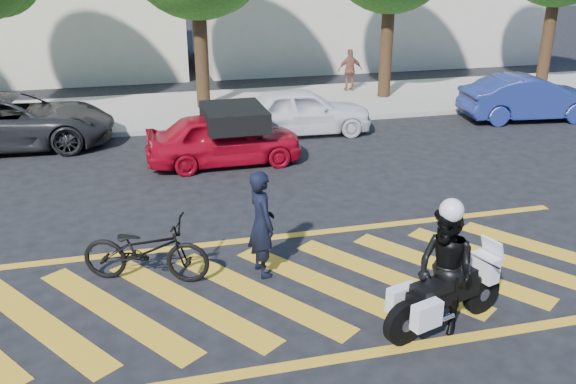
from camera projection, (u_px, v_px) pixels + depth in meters
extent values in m
plane|color=black|center=(295.00, 288.00, 9.80)|extent=(90.00, 90.00, 0.00)
cube|color=#9E998E|center=(204.00, 109.00, 20.58)|extent=(60.00, 5.00, 0.15)
cube|color=gold|center=(38.00, 322.00, 8.91)|extent=(2.43, 3.21, 0.01)
cube|color=gold|center=(116.00, 312.00, 9.16)|extent=(2.43, 3.21, 0.01)
cube|color=gold|center=(189.00, 302.00, 9.41)|extent=(2.43, 3.21, 0.01)
cube|color=gold|center=(259.00, 293.00, 9.67)|extent=(2.43, 3.21, 0.01)
cube|color=gold|center=(325.00, 284.00, 9.92)|extent=(2.43, 3.21, 0.01)
cube|color=gold|center=(388.00, 276.00, 10.17)|extent=(2.43, 3.21, 0.01)
cube|color=gold|center=(447.00, 268.00, 10.42)|extent=(2.43, 3.21, 0.01)
cube|color=gold|center=(504.00, 260.00, 10.67)|extent=(2.43, 3.21, 0.01)
cube|color=gold|center=(559.00, 253.00, 10.92)|extent=(2.43, 3.21, 0.01)
cube|color=gold|center=(332.00, 359.00, 8.09)|extent=(12.00, 0.20, 0.01)
cube|color=gold|center=(269.00, 238.00, 11.51)|extent=(12.00, 0.20, 0.01)
cylinder|color=black|center=(201.00, 51.00, 19.87)|extent=(0.44, 0.44, 4.00)
cylinder|color=black|center=(386.00, 44.00, 21.36)|extent=(0.44, 0.44, 4.00)
cylinder|color=black|center=(548.00, 38.00, 22.85)|extent=(0.44, 0.44, 4.00)
imported|color=black|center=(262.00, 224.00, 9.95)|extent=(0.54, 0.73, 1.82)
imported|color=black|center=(146.00, 250.00, 9.87)|extent=(2.21, 1.37, 1.10)
cylinder|color=black|center=(404.00, 323.00, 8.33)|extent=(0.65, 0.32, 0.64)
cylinder|color=silver|center=(404.00, 323.00, 8.33)|extent=(0.23, 0.20, 0.19)
cylinder|color=black|center=(481.00, 293.00, 9.06)|extent=(0.65, 0.32, 0.64)
cylinder|color=silver|center=(481.00, 293.00, 9.06)|extent=(0.23, 0.20, 0.19)
cube|color=black|center=(443.00, 294.00, 8.58)|extent=(1.23, 0.60, 0.29)
cube|color=black|center=(460.00, 276.00, 8.65)|extent=(0.50, 0.41, 0.21)
cube|color=black|center=(432.00, 288.00, 8.40)|extent=(0.61, 0.47, 0.12)
cube|color=silver|center=(485.00, 267.00, 8.89)|extent=(0.32, 0.45, 0.39)
cube|color=silver|center=(401.00, 298.00, 8.52)|extent=(0.47, 0.29, 0.37)
cube|color=silver|center=(427.00, 315.00, 8.12)|extent=(0.47, 0.29, 0.37)
imported|color=black|center=(445.00, 271.00, 8.46)|extent=(0.93, 1.06, 1.84)
imported|color=#AA071B|center=(224.00, 139.00, 15.29)|extent=(3.90, 1.62, 1.32)
imported|color=black|center=(13.00, 121.00, 16.56)|extent=(5.42, 2.73, 1.47)
imported|color=white|center=(302.00, 111.00, 17.82)|extent=(4.11, 1.84, 1.37)
imported|color=navy|center=(530.00, 98.00, 19.29)|extent=(4.42, 1.97, 1.41)
imported|color=#935343|center=(350.00, 70.00, 22.63)|extent=(0.93, 0.44, 1.54)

